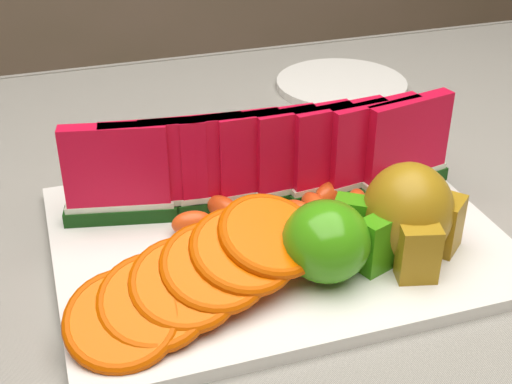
# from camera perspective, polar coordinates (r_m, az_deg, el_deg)

# --- Properties ---
(table) EXTENTS (1.40, 0.90, 0.75)m
(table) POSITION_cam_1_polar(r_m,az_deg,el_deg) (0.71, -5.38, -12.17)
(table) COLOR #483219
(table) RESTS_ON ground
(tablecloth) EXTENTS (1.53, 1.03, 0.20)m
(tablecloth) POSITION_cam_1_polar(r_m,az_deg,el_deg) (0.67, -5.64, -8.25)
(tablecloth) COLOR gray
(tablecloth) RESTS_ON table
(platter) EXTENTS (0.40, 0.30, 0.01)m
(platter) POSITION_cam_1_polar(r_m,az_deg,el_deg) (0.66, 1.65, -3.70)
(platter) COLOR silver
(platter) RESTS_ON tablecloth
(apple_cluster) EXTENTS (0.11, 0.09, 0.07)m
(apple_cluster) POSITION_cam_1_polar(r_m,az_deg,el_deg) (0.59, 6.19, -3.83)
(apple_cluster) COLOR #287F09
(apple_cluster) RESTS_ON platter
(pear_cluster) EXTENTS (0.10, 0.10, 0.09)m
(pear_cluster) POSITION_cam_1_polar(r_m,az_deg,el_deg) (0.63, 12.28, -1.79)
(pear_cluster) COLOR #925E1C
(pear_cluster) RESTS_ON platter
(side_plate) EXTENTS (0.22, 0.22, 0.01)m
(side_plate) POSITION_cam_1_polar(r_m,az_deg,el_deg) (1.00, 6.85, 8.57)
(side_plate) COLOR silver
(side_plate) RESTS_ON tablecloth
(watermelon_row) EXTENTS (0.39, 0.07, 0.10)m
(watermelon_row) POSITION_cam_1_polar(r_m,az_deg,el_deg) (0.68, 0.88, 2.43)
(watermelon_row) COLOR #0B350F
(watermelon_row) RESTS_ON platter
(orange_fan_front) EXTENTS (0.24, 0.15, 0.06)m
(orange_fan_front) POSITION_cam_1_polar(r_m,az_deg,el_deg) (0.56, -4.49, -6.65)
(orange_fan_front) COLOR #F35709
(orange_fan_front) RESTS_ON platter
(orange_fan_back) EXTENTS (0.35, 0.12, 0.05)m
(orange_fan_back) POSITION_cam_1_polar(r_m,az_deg,el_deg) (0.75, 0.22, 3.07)
(orange_fan_back) COLOR #F35709
(orange_fan_back) RESTS_ON platter
(tangerine_segments) EXTENTS (0.25, 0.08, 0.02)m
(tangerine_segments) POSITION_cam_1_polar(r_m,az_deg,el_deg) (0.67, 3.77, -1.22)
(tangerine_segments) COLOR orange
(tangerine_segments) RESTS_ON platter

